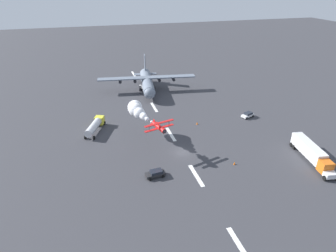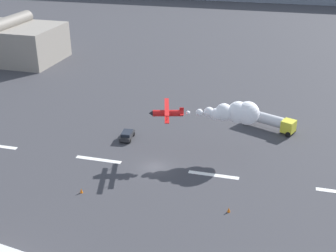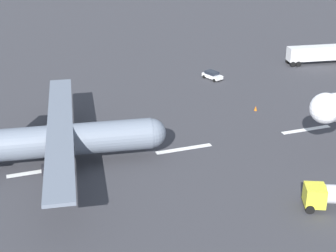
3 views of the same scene
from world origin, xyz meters
The scene contains 15 objects.
ground_plane centered at (0.00, 0.00, 0.00)m, with size 440.00×440.00×0.00m, color #38383D.
runway_stripe_3 centered at (-29.09, 0.00, 0.01)m, with size 8.00×0.90×0.01m, color white.
runway_stripe_4 centered at (-9.70, 0.00, 0.01)m, with size 8.00×0.90×0.01m, color white.
runway_stripe_5 centered at (9.70, 0.00, 0.01)m, with size 8.00×0.90×0.01m, color white.
runway_stripe_6 centered at (29.09, 0.00, 0.01)m, with size 8.00×0.90×0.01m, color white.
runway_stripe_7 centered at (48.48, 0.00, 0.01)m, with size 8.00×0.90×0.01m, color white.
runway_stripe_8 centered at (67.88, 0.00, 0.01)m, with size 8.00×0.90×0.01m, color white.
cargo_transport_plane centered at (44.20, -1.16, 3.43)m, with size 25.18×36.06×11.28m.
stunt_biplane_red centered at (11.29, 8.45, 7.32)m, with size 17.92×9.00×3.94m.
semi_truck_orange centered at (-11.46, -27.66, 2.13)m, with size 15.39×5.06×3.70m.
fuel_tanker_truck centered at (17.10, 19.61, 1.75)m, with size 10.31×6.37×2.90m.
followme_car_yellow centered at (13.69, -25.71, 0.81)m, with size 3.09×4.41×1.52m.
airport_staff_sedan centered at (-7.65, 8.52, 0.81)m, with size 2.31×4.35×1.52m.
traffic_cone_near centered at (-8.22, -9.87, 0.38)m, with size 0.44×0.44×0.75m, color orange.
traffic_cone_far centered at (13.30, -9.08, 0.38)m, with size 0.44×0.44×0.75m, color orange.
Camera 1 is at (-57.43, 20.04, 38.09)m, focal length 31.28 mm.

